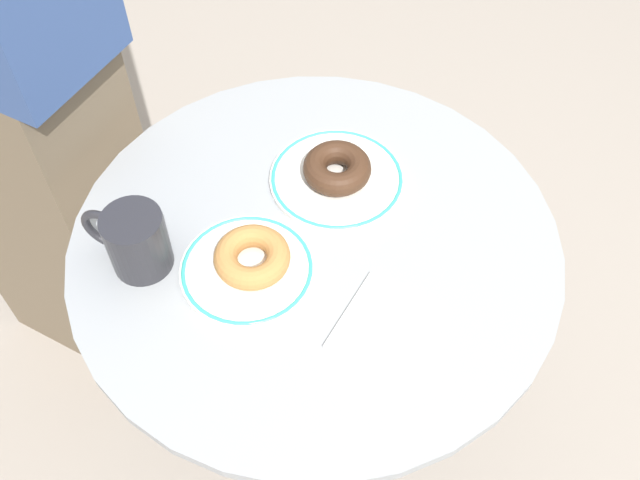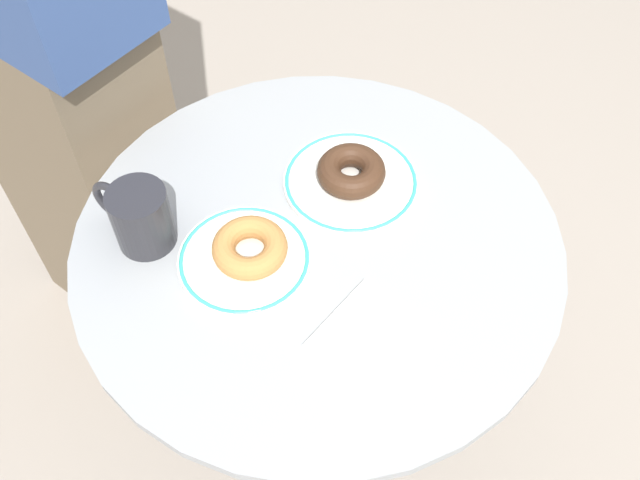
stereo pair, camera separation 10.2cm
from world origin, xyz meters
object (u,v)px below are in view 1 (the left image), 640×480
(plate_left, at_px, (247,269))
(cafe_table, at_px, (316,307))
(donut_old_fashioned, at_px, (252,257))
(coffee_mug, at_px, (135,241))
(plate_right, at_px, (337,179))
(paper_napkin, at_px, (381,325))
(donut_chocolate, at_px, (337,168))

(plate_left, bearing_deg, cafe_table, -18.06)
(donut_old_fashioned, bearing_deg, plate_left, 165.18)
(donut_old_fashioned, height_order, coffee_mug, coffee_mug)
(plate_right, distance_m, paper_napkin, 0.27)
(plate_left, relative_size, paper_napkin, 1.41)
(plate_right, height_order, donut_chocolate, donut_chocolate)
(plate_right, relative_size, paper_napkin, 1.55)
(plate_left, height_order, coffee_mug, coffee_mug)
(donut_old_fashioned, bearing_deg, coffee_mug, 125.35)
(coffee_mug, bearing_deg, paper_napkin, -67.71)
(cafe_table, bearing_deg, coffee_mug, 139.31)
(plate_left, height_order, donut_chocolate, donut_chocolate)
(plate_left, distance_m, paper_napkin, 0.21)
(donut_chocolate, distance_m, paper_napkin, 0.27)
(cafe_table, distance_m, paper_napkin, 0.26)
(coffee_mug, bearing_deg, plate_left, -57.06)
(cafe_table, bearing_deg, donut_old_fashioned, 161.63)
(plate_right, distance_m, donut_chocolate, 0.02)
(plate_right, relative_size, donut_chocolate, 1.99)
(donut_chocolate, xyz_separation_m, coffee_mug, (-0.30, 0.12, 0.02))
(cafe_table, xyz_separation_m, plate_left, (-0.11, 0.04, 0.20))
(plate_right, bearing_deg, coffee_mug, 158.36)
(cafe_table, relative_size, paper_napkin, 5.33)
(plate_left, height_order, paper_napkin, plate_left)
(cafe_table, xyz_separation_m, plate_right, (0.11, 0.05, 0.20))
(paper_napkin, bearing_deg, plate_right, 51.89)
(plate_right, distance_m, coffee_mug, 0.33)
(plate_right, relative_size, donut_old_fashioned, 1.95)
(plate_left, xyz_separation_m, plate_right, (0.22, 0.01, 0.00))
(donut_old_fashioned, bearing_deg, donut_chocolate, 3.79)
(donut_old_fashioned, height_order, paper_napkin, donut_old_fashioned)
(donut_chocolate, height_order, paper_napkin, donut_chocolate)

